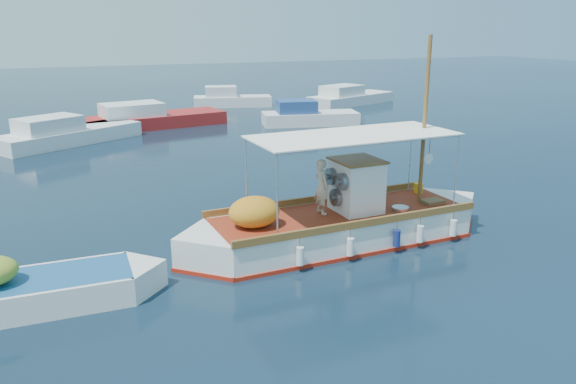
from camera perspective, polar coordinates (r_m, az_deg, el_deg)
name	(u,v)px	position (r m, az deg, el deg)	size (l,w,h in m)	color
ground	(320,235)	(17.51, 3.27, -4.35)	(160.00, 160.00, 0.00)	black
fishing_caique	(339,225)	(16.77, 5.19, -3.37)	(10.15, 3.14, 6.20)	white
dinghy	(27,295)	(14.39, -25.00, -9.42)	(6.29, 1.81, 1.53)	white
bg_boat_nw	(66,135)	(32.98, -21.64, 5.39)	(7.94, 6.09, 1.80)	silver
bg_boat_n	(149,119)	(36.93, -13.91, 7.16)	(9.36, 4.41, 1.80)	#A41E1B
bg_boat_ne	(307,117)	(36.86, 1.97, 7.62)	(6.47, 3.42, 1.80)	silver
bg_boat_e	(349,98)	(46.74, 6.25, 9.45)	(8.40, 5.38, 1.80)	silver
bg_boat_far_n	(230,100)	(45.52, -5.90, 9.27)	(6.38, 3.40, 1.80)	silver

